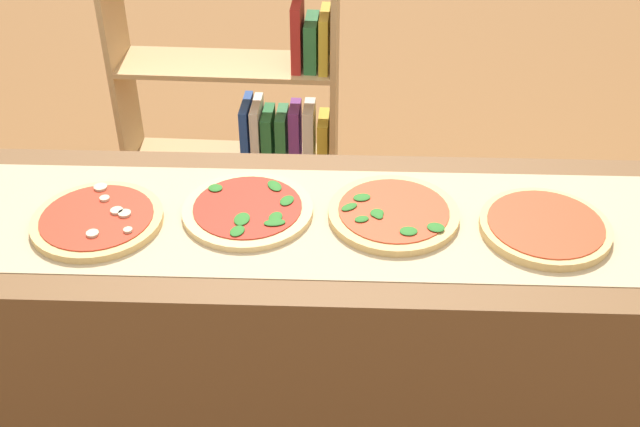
# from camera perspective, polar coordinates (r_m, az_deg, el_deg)

# --- Properties ---
(counter) EXTENTS (2.60, 0.58, 0.93)m
(counter) POSITION_cam_1_polar(r_m,az_deg,el_deg) (2.08, -0.00, -10.89)
(counter) COLOR brown
(counter) RESTS_ON ground_plane
(parchment_paper) EXTENTS (2.17, 0.42, 0.00)m
(parchment_paper) POSITION_cam_1_polar(r_m,az_deg,el_deg) (1.77, -0.00, -0.50)
(parchment_paper) COLOR tan
(parchment_paper) RESTS_ON counter
(pizza_mushroom_0) EXTENTS (0.29, 0.29, 0.03)m
(pizza_mushroom_0) POSITION_cam_1_polar(r_m,az_deg,el_deg) (1.82, -15.98, -0.43)
(pizza_mushroom_0) COLOR #DBB26B
(pizza_mushroom_0) RESTS_ON parchment_paper
(pizza_spinach_1) EXTENTS (0.30, 0.30, 0.02)m
(pizza_spinach_1) POSITION_cam_1_polar(r_m,az_deg,el_deg) (1.80, -5.29, 0.30)
(pizza_spinach_1) COLOR #E5C17F
(pizza_spinach_1) RESTS_ON parchment_paper
(pizza_spinach_2) EXTENTS (0.30, 0.30, 0.03)m
(pizza_spinach_2) POSITION_cam_1_polar(r_m,az_deg,el_deg) (1.78, 5.39, 0.02)
(pizza_spinach_2) COLOR #DBB26B
(pizza_spinach_2) RESTS_ON parchment_paper
(pizza_plain_3) EXTENTS (0.29, 0.29, 0.02)m
(pizza_plain_3) POSITION_cam_1_polar(r_m,az_deg,el_deg) (1.80, 16.15, -0.95)
(pizza_plain_3) COLOR #DBB26B
(pizza_plain_3) RESTS_ON parchment_paper
(bookshelf) EXTENTS (0.80, 0.27, 1.58)m
(bookshelf) POSITION_cam_1_polar(r_m,az_deg,el_deg) (2.82, -4.70, 10.54)
(bookshelf) COLOR tan
(bookshelf) RESTS_ON ground_plane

